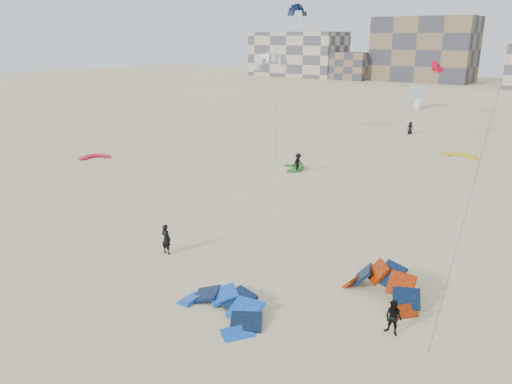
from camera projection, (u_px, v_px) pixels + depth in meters
The scene contains 17 objects.
ground at pixel (154, 287), 26.40m from camera, with size 320.00×320.00×0.00m, color beige.
kite_ground_blue at pixel (221, 313), 23.92m from camera, with size 4.87×4.98×1.25m, color blue, non-canonical shape.
kite_ground_orange at pixel (381, 298), 25.30m from camera, with size 4.40×3.54×2.67m, color #E53300, non-canonical shape.
kite_ground_red at pixel (95, 158), 54.33m from camera, with size 2.90×3.08×0.41m, color red, non-canonical shape.
kite_ground_green at pixel (293, 169), 49.92m from camera, with size 2.94×3.06×0.82m, color #267F13, non-canonical shape.
kite_ground_yellow at pixel (459, 156), 54.96m from camera, with size 3.54×3.72×0.43m, color yellow, non-canonical shape.
kitesurfer_main at pixel (166, 239), 30.20m from camera, with size 0.69×0.45×1.88m, color black.
kitesurfer_b at pixel (393, 318), 21.96m from camera, with size 0.80×0.62×1.64m, color black.
kitesurfer_c at pixel (298, 163), 48.42m from camera, with size 1.20×0.69×1.86m, color black.
kitesurfer_e at pixel (410, 128), 67.33m from camera, with size 0.82×0.53×1.67m, color black.
kite_fly_grey at pixel (271, 64), 61.23m from camera, with size 8.68×11.73×9.96m.
kite_fly_navy at pixel (298, 11), 72.70m from camera, with size 3.76×5.79×16.14m.
kite_fly_red at pixel (437, 67), 78.08m from camera, with size 4.72×11.55×8.51m.
lifeguard_tower_far at pixel (417, 97), 91.99m from camera, with size 3.34×5.51×3.75m.
condo_west_a at pixel (298, 54), 163.99m from camera, with size 30.00×15.00×14.00m, color #C4AA90.
condo_west_b at pixel (424, 49), 144.16m from camera, with size 28.00×14.00×18.00m, color #776048.
condo_fill_left at pixel (351, 66), 152.18m from camera, with size 12.00×10.00×8.00m, color #776048.
Camera 1 is at (18.24, -16.05, 12.69)m, focal length 35.00 mm.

